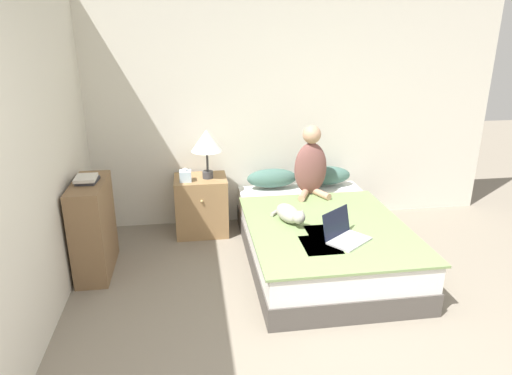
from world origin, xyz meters
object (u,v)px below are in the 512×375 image
(tissue_box, at_px, (185,176))
(cat_tabby, at_px, (290,214))
(person_sitting, at_px, (311,165))
(nightstand, at_px, (201,205))
(laptop_open, at_px, (345,234))
(bookshelf, at_px, (93,228))
(table_lamp, at_px, (207,142))
(pillow_far, at_px, (326,176))
(bed, at_px, (320,239))
(pillow_near, at_px, (272,178))
(book_stack_top, at_px, (87,179))

(tissue_box, bearing_deg, cat_tabby, -40.80)
(person_sitting, relative_size, nightstand, 1.18)
(laptop_open, distance_m, bookshelf, 2.22)
(cat_tabby, relative_size, nightstand, 0.79)
(tissue_box, bearing_deg, table_lamp, 16.53)
(pillow_far, xyz_separation_m, bookshelf, (-2.39, -0.79, -0.12))
(cat_tabby, height_order, laptop_open, laptop_open)
(bed, distance_m, pillow_near, 1.01)
(pillow_near, distance_m, bookshelf, 1.94)
(person_sitting, height_order, nightstand, person_sitting)
(nightstand, bearing_deg, bed, -36.58)
(pillow_near, distance_m, tissue_box, 0.97)
(pillow_near, xyz_separation_m, cat_tabby, (-0.01, -0.98, -0.02))
(pillow_far, relative_size, bookshelf, 0.65)
(bed, xyz_separation_m, cat_tabby, (-0.32, -0.07, 0.31))
(pillow_near, height_order, book_stack_top, book_stack_top)
(cat_tabby, bearing_deg, bookshelf, -116.27)
(nightstand, relative_size, book_stack_top, 2.67)
(pillow_near, bearing_deg, book_stack_top, -156.24)
(bed, distance_m, laptop_open, 0.57)
(person_sitting, bearing_deg, bed, -94.76)
(pillow_far, xyz_separation_m, cat_tabby, (-0.63, -0.98, -0.02))
(table_lamp, relative_size, bookshelf, 0.60)
(bed, bearing_deg, laptop_open, -83.64)
(tissue_box, distance_m, book_stack_top, 1.05)
(pillow_far, relative_size, book_stack_top, 2.37)
(pillow_near, xyz_separation_m, pillow_far, (0.62, 0.00, 0.00))
(person_sitting, height_order, cat_tabby, person_sitting)
(bed, height_order, bookshelf, bookshelf)
(book_stack_top, bearing_deg, pillow_near, 23.76)
(pillow_far, relative_size, cat_tabby, 1.12)
(tissue_box, bearing_deg, bed, -30.19)
(bed, distance_m, cat_tabby, 0.45)
(pillow_far, xyz_separation_m, person_sitting, (-0.25, -0.27, 0.22))
(laptop_open, bearing_deg, tissue_box, 99.50)
(table_lamp, distance_m, tissue_box, 0.41)
(nightstand, height_order, book_stack_top, book_stack_top)
(laptop_open, height_order, bookshelf, bookshelf)
(cat_tabby, height_order, nightstand, nightstand)
(pillow_near, bearing_deg, bookshelf, -156.12)
(pillow_far, height_order, tissue_box, tissue_box)
(person_sitting, xyz_separation_m, book_stack_top, (-2.14, -0.52, 0.12))
(bookshelf, bearing_deg, bed, -3.26)
(pillow_near, relative_size, tissue_box, 3.97)
(bed, distance_m, bookshelf, 2.10)
(person_sitting, bearing_deg, pillow_far, 46.28)
(cat_tabby, distance_m, laptop_open, 0.57)
(table_lamp, bearing_deg, pillow_near, 8.73)
(cat_tabby, distance_m, bookshelf, 1.77)
(pillow_near, bearing_deg, bed, -71.21)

